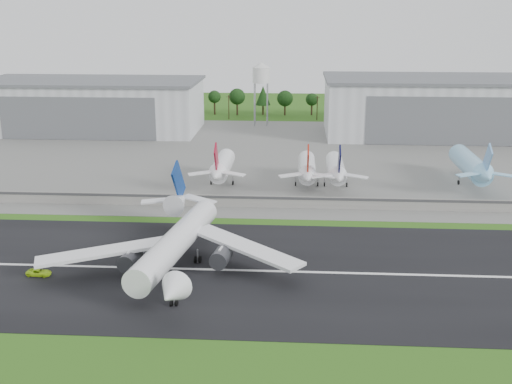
# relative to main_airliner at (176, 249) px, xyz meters

# --- Properties ---
(ground) EXTENTS (600.00, 600.00, 0.00)m
(ground) POSITION_rel_main_airliner_xyz_m (13.30, -9.57, -4.89)
(ground) COLOR #265514
(ground) RESTS_ON ground
(runway) EXTENTS (320.00, 60.00, 0.10)m
(runway) POSITION_rel_main_airliner_xyz_m (13.30, 0.43, -4.84)
(runway) COLOR black
(runway) RESTS_ON ground
(runway_centerline) EXTENTS (220.00, 1.00, 0.02)m
(runway_centerline) POSITION_rel_main_airliner_xyz_m (13.30, 0.43, -4.78)
(runway_centerline) COLOR white
(runway_centerline) RESTS_ON runway
(apron) EXTENTS (320.00, 150.00, 0.10)m
(apron) POSITION_rel_main_airliner_xyz_m (13.30, 110.43, -4.84)
(apron) COLOR slate
(apron) RESTS_ON ground
(blast_fence) EXTENTS (240.00, 0.61, 3.50)m
(blast_fence) POSITION_rel_main_airliner_xyz_m (13.30, 45.42, -3.09)
(blast_fence) COLOR gray
(blast_fence) RESTS_ON ground
(hangar_west) EXTENTS (97.00, 44.00, 23.20)m
(hangar_west) POSITION_rel_main_airliner_xyz_m (-66.70, 155.35, 6.74)
(hangar_west) COLOR silver
(hangar_west) RESTS_ON ground
(hangar_east) EXTENTS (102.00, 47.00, 25.20)m
(hangar_east) POSITION_rel_main_airliner_xyz_m (88.30, 155.35, 7.73)
(hangar_east) COLOR silver
(hangar_east) RESTS_ON ground
(water_tower) EXTENTS (8.40, 8.40, 29.40)m
(water_tower) POSITION_rel_main_airliner_xyz_m (8.30, 175.43, 19.66)
(water_tower) COLOR #99999E
(water_tower) RESTS_ON ground
(utility_poles) EXTENTS (230.00, 3.00, 12.00)m
(utility_poles) POSITION_rel_main_airliner_xyz_m (13.30, 190.43, -4.89)
(utility_poles) COLOR black
(utility_poles) RESTS_ON ground
(treeline) EXTENTS (320.00, 16.00, 22.00)m
(treeline) POSITION_rel_main_airliner_xyz_m (13.30, 205.43, -4.89)
(treeline) COLOR black
(treeline) RESTS_ON ground
(main_airliner) EXTENTS (56.64, 59.18, 18.17)m
(main_airliner) POSITION_rel_main_airliner_xyz_m (0.00, 0.00, 0.00)
(main_airliner) COLOR white
(main_airliner) RESTS_ON runway
(ground_vehicle) EXTENTS (5.33, 2.67, 1.45)m
(ground_vehicle) POSITION_rel_main_airliner_xyz_m (-28.54, -5.07, -4.07)
(ground_vehicle) COLOR #B5E71B
(ground_vehicle) RESTS_ON runway
(parked_jet_red_a) EXTENTS (7.36, 31.29, 16.69)m
(parked_jet_red_a) POSITION_rel_main_airliner_xyz_m (1.93, 66.99, 1.29)
(parked_jet_red_a) COLOR white
(parked_jet_red_a) RESTS_ON ground
(parked_jet_red_b) EXTENTS (7.36, 31.29, 16.55)m
(parked_jet_red_b) POSITION_rel_main_airliner_xyz_m (28.81, 66.97, 1.15)
(parked_jet_red_b) COLOR white
(parked_jet_red_b) RESTS_ON ground
(parked_jet_navy) EXTENTS (7.36, 31.29, 16.52)m
(parked_jet_navy) POSITION_rel_main_airliner_xyz_m (37.92, 66.97, 1.13)
(parked_jet_navy) COLOR white
(parked_jet_navy) RESTS_ON ground
(parked_jet_skyblue) EXTENTS (7.36, 37.29, 17.14)m
(parked_jet_skyblue) POSITION_rel_main_airliner_xyz_m (80.69, 72.05, 1.67)
(parked_jet_skyblue) COLOR #8CCCF2
(parked_jet_skyblue) RESTS_ON ground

